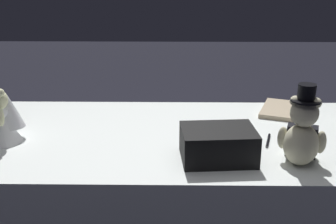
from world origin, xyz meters
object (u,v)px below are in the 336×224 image
Objects in this scene: teddy_bear_groom at (302,134)px; guestbook at (286,110)px; signing_pen at (268,141)px; gift_case_black at (218,144)px; teddy_bear_bride at (2,118)px.

guestbook is at bearing -98.40° from teddy_bear_groom.
gift_case_black is (0.22, 0.16, 0.05)m from signing_pen.
teddy_bear_bride reaches higher than guestbook.
teddy_bear_groom is 1.15m from teddy_bear_bride.
guestbook is (-0.37, -0.52, -0.05)m from gift_case_black.
guestbook is (-1.22, -0.36, -0.09)m from teddy_bear_bride.
teddy_bear_bride is 0.81× the size of gift_case_black.
gift_case_black is at bearing 169.31° from teddy_bear_bride.
teddy_bear_bride reaches higher than gift_case_black.
teddy_bear_groom is 1.12× the size of guestbook.
signing_pen is (-1.06, 0.00, -0.09)m from teddy_bear_bride.
signing_pen is at bearing -143.81° from gift_case_black.
guestbook reaches higher than signing_pen.
signing_pen is 0.48× the size of gift_case_black.
gift_case_black is 0.64m from guestbook.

